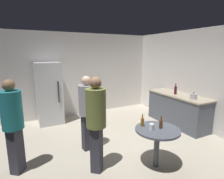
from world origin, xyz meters
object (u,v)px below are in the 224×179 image
refrigerator (49,93)px  person_in_olive_shirt (96,118)px  beer_bottle_amber (142,122)px  person_in_teal_shirt (13,120)px  kettle (194,96)px  wine_bottle_on_counter (175,90)px  beer_bottle_brown (161,124)px  plastic_cup_white (152,127)px  person_in_gray_shirt (87,108)px  foreground_table (157,134)px

refrigerator → person_in_olive_shirt: refrigerator is taller
beer_bottle_amber → person_in_teal_shirt: person_in_teal_shirt is taller
kettle → person_in_olive_shirt: size_ratio=0.14×
wine_bottle_on_counter → beer_bottle_amber: bearing=-150.0°
refrigerator → beer_bottle_amber: refrigerator is taller
wine_bottle_on_counter → refrigerator: bearing=151.9°
kettle → person_in_teal_shirt: size_ratio=0.15×
person_in_olive_shirt → wine_bottle_on_counter: bearing=60.3°
beer_bottle_brown → person_in_olive_shirt: person_in_olive_shirt is taller
kettle → beer_bottle_brown: bearing=-156.5°
beer_bottle_amber → plastic_cup_white: beer_bottle_amber is taller
wine_bottle_on_counter → person_in_gray_shirt: (-2.76, -0.24, -0.08)m
plastic_cup_white → person_in_olive_shirt: bearing=158.4°
wine_bottle_on_counter → person_in_teal_shirt: size_ratio=0.19×
refrigerator → foreground_table: bearing=-65.8°
refrigerator → wine_bottle_on_counter: 3.67m
foreground_table → person_in_teal_shirt: size_ratio=0.48×
refrigerator → foreground_table: 3.43m
refrigerator → beer_bottle_brown: refrigerator is taller
wine_bottle_on_counter → foreground_table: bearing=-142.8°
wine_bottle_on_counter → person_in_teal_shirt: bearing=-174.2°
refrigerator → person_in_olive_shirt: 2.77m
wine_bottle_on_counter → person_in_gray_shirt: 2.77m
beer_bottle_amber → plastic_cup_white: bearing=-77.6°
kettle → beer_bottle_brown: 1.92m
person_in_teal_shirt → person_in_olive_shirt: (1.27, -0.59, 0.02)m
kettle → refrigerator: bearing=143.9°
beer_bottle_brown → person_in_olive_shirt: 1.17m
wine_bottle_on_counter → person_in_olive_shirt: 3.03m
beer_bottle_amber → plastic_cup_white: (0.05, -0.21, -0.03)m
kettle → person_in_gray_shirt: bearing=172.0°
person_in_gray_shirt → kettle: bearing=75.4°
plastic_cup_white → person_in_gray_shirt: (-0.80, 1.13, 0.15)m
beer_bottle_amber → person_in_gray_shirt: person_in_gray_shirt is taller
beer_bottle_brown → person_in_gray_shirt: 1.52m
refrigerator → person_in_gray_shirt: (0.48, -1.97, 0.04)m
plastic_cup_white → person_in_teal_shirt: 2.37m
beer_bottle_brown → person_in_gray_shirt: (-1.00, 1.15, 0.12)m
plastic_cup_white → person_in_gray_shirt: bearing=125.5°
kettle → person_in_olive_shirt: 2.88m
refrigerator → beer_bottle_brown: 3.45m
beer_bottle_amber → person_in_teal_shirt: size_ratio=0.14×
kettle → wine_bottle_on_counter: (0.01, 0.63, 0.05)m
foreground_table → person_in_olive_shirt: bearing=159.7°
kettle → beer_bottle_brown: kettle is taller
refrigerator → kettle: bearing=-36.1°
foreground_table → person_in_gray_shirt: person_in_gray_shirt is taller
refrigerator → beer_bottle_amber: size_ratio=7.83×
beer_bottle_brown → person_in_teal_shirt: bearing=157.7°
kettle → foreground_table: size_ratio=0.30×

